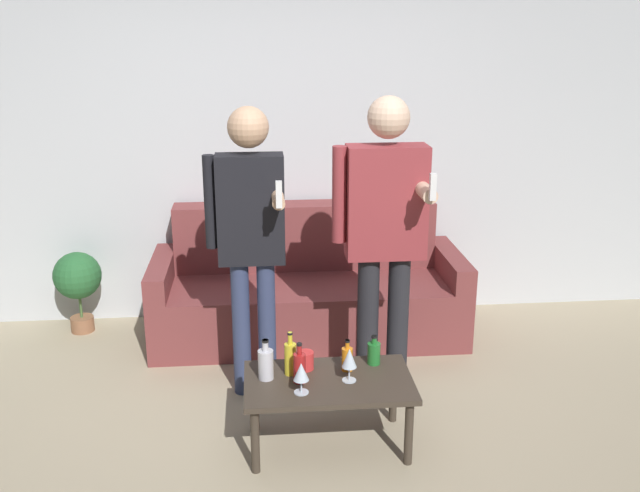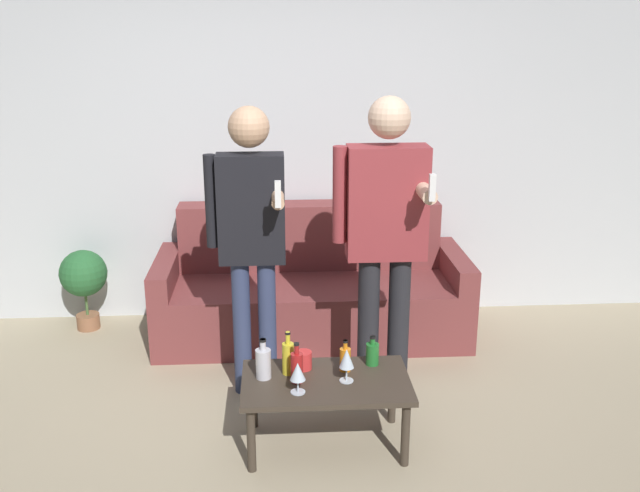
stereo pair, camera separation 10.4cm
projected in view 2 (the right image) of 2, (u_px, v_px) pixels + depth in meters
The scene contains 15 objects.
ground_plane at pixel (288, 462), 3.63m from camera, with size 16.00×16.00×0.00m, color tan.
wall_back at pixel (280, 136), 5.12m from camera, with size 8.00×0.06×2.70m.
couch at pixel (312, 291), 5.05m from camera, with size 2.15×0.81×0.90m.
coffee_table at pixel (326, 388), 3.67m from camera, with size 0.87×0.51×0.38m.
bottle_orange at pixel (372, 353), 3.80m from camera, with size 0.07×0.07×0.16m.
bottle_green at pixel (288, 357), 3.70m from camera, with size 0.06×0.06×0.24m.
bottle_dark at pixel (263, 363), 3.65m from camera, with size 0.08×0.08×0.22m.
bottle_yellow at pixel (345, 359), 3.74m from camera, with size 0.06×0.06×0.17m.
bottle_red at pixel (297, 367), 3.61m from camera, with size 0.06×0.06×0.22m.
wine_glass_near at pixel (298, 372), 3.50m from camera, with size 0.08×0.08×0.16m.
wine_glass_far at pixel (347, 359), 3.61m from camera, with size 0.08×0.08×0.18m.
cup_on_table at pixel (304, 360), 3.76m from camera, with size 0.09×0.09×0.10m.
person_standing_left at pixel (251, 227), 4.02m from camera, with size 0.44×0.43×1.71m.
person_standing_right at pixel (385, 226), 4.02m from camera, with size 0.53×0.45×1.76m.
potted_plant at pixel (84, 277), 5.08m from camera, with size 0.33×0.33×0.59m.
Camera 2 is at (-0.04, -3.13, 2.14)m, focal length 40.00 mm.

